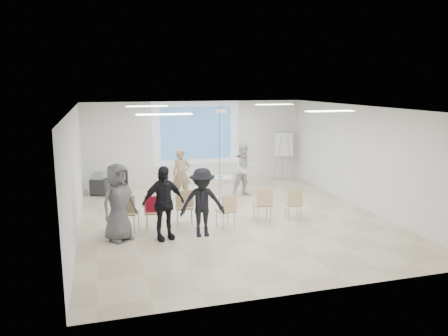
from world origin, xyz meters
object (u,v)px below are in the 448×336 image
object	(u,v)px
chair_left_mid	(153,210)
audience_outer	(118,198)
player_left	(181,171)
player_right	(244,167)
laptop	(184,205)
chair_center	(227,208)
flipchart_easel	(284,144)
av_cart	(99,185)
audience_left	(163,198)
audience_mid	(202,198)
chair_right_inner	(263,202)
pedestal_table	(223,186)
chair_left_inner	(185,204)
chair_right_far	(294,202)
chair_far_left	(128,210)

from	to	relation	value
chair_left_mid	audience_outer	world-z (taller)	audience_outer
player_left	player_right	xyz separation A→B (m)	(2.04, -0.22, 0.08)
player_right	laptop	bearing A→B (deg)	-142.83
chair_center	flipchart_easel	distance (m)	6.16
chair_left_mid	flipchart_easel	size ratio (longest dim) A/B	0.49
player_left	laptop	bearing A→B (deg)	-95.48
player_left	laptop	world-z (taller)	player_left
av_cart	audience_left	bearing A→B (deg)	-53.31
player_left	flipchart_easel	distance (m)	4.57
audience_mid	laptop	bearing A→B (deg)	108.42
chair_left_mid	audience_outer	size ratio (longest dim) A/B	0.45
chair_left_mid	audience_left	size ratio (longest dim) A/B	0.45
flipchart_easel	audience_mid	bearing A→B (deg)	-114.35
player_left	audience_mid	world-z (taller)	audience_mid
audience_mid	chair_right_inner	bearing A→B (deg)	21.99
pedestal_table	chair_left_inner	bearing A→B (deg)	-125.58
chair_left_mid	chair_left_inner	size ratio (longest dim) A/B	0.94
chair_right_inner	audience_outer	distance (m)	3.77
chair_left_inner	flipchart_easel	size ratio (longest dim) A/B	0.52
av_cart	audience_mid	bearing A→B (deg)	-43.89
pedestal_table	chair_left_inner	xyz separation A→B (m)	(-1.71, -2.40, 0.18)
audience_left	flipchart_easel	bearing A→B (deg)	31.06
chair_right_far	audience_left	xyz separation A→B (m)	(-3.57, -0.49, 0.51)
chair_left_inner	chair_far_left	bearing A→B (deg)	-166.32
chair_far_left	flipchart_easel	world-z (taller)	flipchart_easel
pedestal_table	chair_right_inner	size ratio (longest dim) A/B	0.77
pedestal_table	chair_right_far	distance (m)	2.98
player_left	chair_center	size ratio (longest dim) A/B	2.00
flipchart_easel	pedestal_table	bearing A→B (deg)	-130.34
pedestal_table	player_left	size ratio (longest dim) A/B	0.40
flipchart_easel	chair_right_far	bearing A→B (deg)	-94.74
laptop	player_left	bearing A→B (deg)	-90.29
laptop	chair_right_far	bearing A→B (deg)	-179.78
chair_right_inner	audience_mid	distance (m)	1.93
audience_mid	chair_right_far	bearing A→B (deg)	14.92
audience_outer	flipchart_easel	world-z (taller)	audience_outer
audience_mid	flipchart_easel	world-z (taller)	audience_mid
audience_outer	audience_mid	bearing A→B (deg)	-42.88
chair_left_mid	chair_right_inner	bearing A→B (deg)	8.32
chair_right_far	laptop	world-z (taller)	chair_right_far
player_left	player_right	size ratio (longest dim) A/B	0.92
chair_left_mid	chair_left_inner	world-z (taller)	chair_left_inner
chair_far_left	audience_left	bearing A→B (deg)	-19.59
laptop	av_cart	bearing A→B (deg)	-51.97
audience_mid	av_cart	distance (m)	5.36
chair_left_mid	audience_mid	distance (m)	1.36
audience_outer	flipchart_easel	bearing A→B (deg)	3.10
player_right	chair_far_left	world-z (taller)	player_right
chair_far_left	player_left	bearing A→B (deg)	78.61
chair_far_left	av_cart	size ratio (longest dim) A/B	1.28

